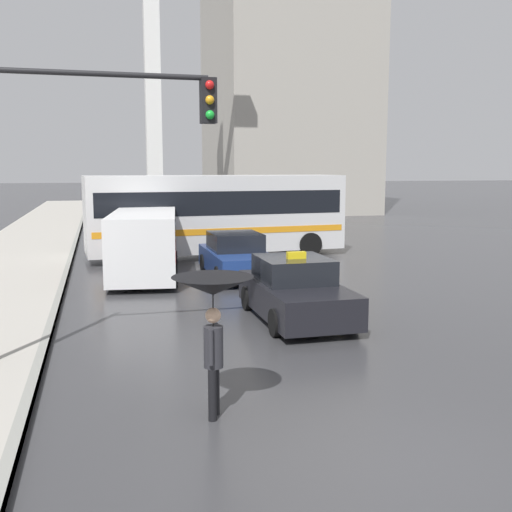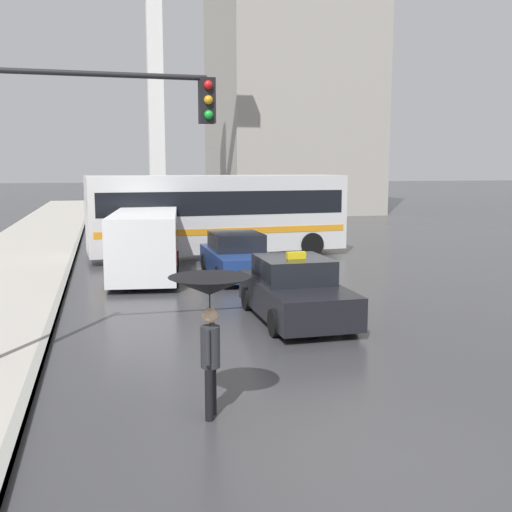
{
  "view_description": "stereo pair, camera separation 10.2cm",
  "coord_description": "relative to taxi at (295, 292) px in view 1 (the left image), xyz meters",
  "views": [
    {
      "loc": [
        -3.37,
        -5.97,
        3.53
      ],
      "look_at": [
        0.3,
        8.06,
        1.4
      ],
      "focal_mm": 42.0,
      "sensor_mm": 36.0,
      "label": 1
    },
    {
      "loc": [
        -3.28,
        -6.0,
        3.53
      ],
      "look_at": [
        0.3,
        8.06,
        1.4
      ],
      "focal_mm": 42.0,
      "sensor_mm": 36.0,
      "label": 2
    }
  ],
  "objects": [
    {
      "name": "building_tower_near",
      "position": [
        10.75,
        35.13,
        15.65
      ],
      "size": [
        11.69,
        13.47,
        32.64
      ],
      "color": "#A39E93",
      "rests_on": "ground_plane"
    },
    {
      "name": "sedan_red",
      "position": [
        -0.1,
        5.82,
        -0.01
      ],
      "size": [
        1.91,
        4.28,
        1.44
      ],
      "rotation": [
        0.0,
        0.0,
        3.14
      ],
      "color": "navy",
      "rests_on": "ground_plane"
    },
    {
      "name": "monument_cross",
      "position": [
        -1.09,
        23.44,
        10.82
      ],
      "size": [
        8.91,
        0.9,
        20.25
      ],
      "color": "white",
      "rests_on": "ground_plane"
    },
    {
      "name": "pedestrian_with_umbrella",
      "position": [
        -2.9,
        -5.06,
        1.04
      ],
      "size": [
        1.15,
        1.15,
        2.04
      ],
      "rotation": [
        0.0,
        0.0,
        1.19
      ],
      "color": "black",
      "rests_on": "ground_plane"
    },
    {
      "name": "traffic_light",
      "position": [
        -4.63,
        -2.12,
        3.16
      ],
      "size": [
        4.11,
        0.38,
        5.44
      ],
      "color": "black",
      "rests_on": "ground_plane"
    },
    {
      "name": "ambulance_van",
      "position": [
        -3.01,
        6.45,
        0.52
      ],
      "size": [
        2.67,
        5.77,
        2.13
      ],
      "rotation": [
        0.0,
        0.0,
        3.02
      ],
      "color": "white",
      "rests_on": "ground_plane"
    },
    {
      "name": "ground_plane",
      "position": [
        -1.0,
        -7.11,
        -0.67
      ],
      "size": [
        300.0,
        300.0,
        0.0
      ],
      "primitive_type": "plane",
      "color": "#38383A"
    },
    {
      "name": "taxi",
      "position": [
        0.0,
        0.0,
        0.0
      ],
      "size": [
        1.91,
        4.04,
        1.61
      ],
      "rotation": [
        0.0,
        0.0,
        3.14
      ],
      "color": "black",
      "rests_on": "ground_plane"
    },
    {
      "name": "city_bus",
      "position": [
        0.17,
        10.57,
        1.14
      ],
      "size": [
        10.38,
        3.24,
        3.25
      ],
      "rotation": [
        0.0,
        0.0,
        -1.5
      ],
      "color": "silver",
      "rests_on": "ground_plane"
    }
  ]
}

